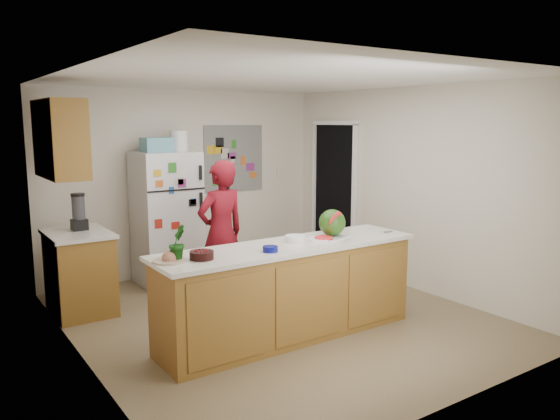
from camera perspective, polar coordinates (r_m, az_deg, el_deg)
floor at (r=5.97m, az=-0.30°, el=-11.22°), size 4.00×4.50×0.02m
wall_back at (r=7.62m, az=-9.82°, el=2.87°), size 4.00×0.02×2.50m
wall_left at (r=4.85m, az=-20.46°, el=-1.17°), size 0.02×4.50×2.50m
wall_right at (r=6.97m, az=13.57°, el=2.16°), size 0.02×4.50×2.50m
ceiling at (r=5.61m, az=-0.32°, el=13.66°), size 4.00×4.50×0.02m
doorway at (r=8.02m, az=5.72°, el=1.61°), size 0.03×0.85×2.04m
peninsula_base at (r=5.33m, az=0.92°, el=-8.66°), size 2.60×0.62×0.88m
peninsula_top at (r=5.20m, az=0.94°, el=-3.84°), size 2.68×0.70×0.04m
side_counter_base at (r=6.38m, az=-20.17°, el=-6.31°), size 0.60×0.80×0.86m
side_counter_top at (r=6.28m, az=-20.40°, el=-2.34°), size 0.64×0.84×0.04m
upper_cabinets at (r=6.09m, az=-22.02°, el=6.90°), size 0.35×1.00×0.80m
refrigerator at (r=7.16m, az=-11.76°, el=-0.84°), size 0.75×0.70×1.70m
fridge_top_bin at (r=7.02m, az=-12.77°, el=6.66°), size 0.35×0.28×0.18m
photo_collage at (r=7.91m, az=-4.85°, el=5.38°), size 0.95×0.01×0.95m
person at (r=6.21m, az=-6.17°, el=-2.43°), size 0.65×0.46×1.65m
blender_appliance at (r=6.35m, az=-20.29°, el=-0.28°), size 0.14×0.14×0.38m
cutting_board at (r=5.51m, az=5.10°, el=-2.86°), size 0.50×0.44×0.01m
watermelon at (r=5.53m, az=5.47°, el=-1.32°), size 0.27×0.27×0.27m
watermelon_slice at (r=5.40m, az=4.58°, el=-2.91°), size 0.18×0.18×0.02m
cherry_bowl at (r=4.69m, az=-8.19°, el=-4.69°), size 0.26×0.26×0.07m
white_bowl at (r=5.32m, az=1.59°, el=-3.00°), size 0.22×0.22×0.06m
cobalt_bowl at (r=4.91m, az=-1.02°, el=-4.09°), size 0.18×0.18×0.05m
plate at (r=4.66m, az=-11.52°, el=-5.21°), size 0.35×0.35×0.02m
paper_towel at (r=5.34m, az=4.02°, el=-3.18°), size 0.20×0.19×0.02m
keys at (r=5.87m, az=11.23°, el=-2.24°), size 0.10×0.05×0.01m
potted_plant at (r=4.68m, az=-10.71°, el=-3.37°), size 0.21×0.21×0.30m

